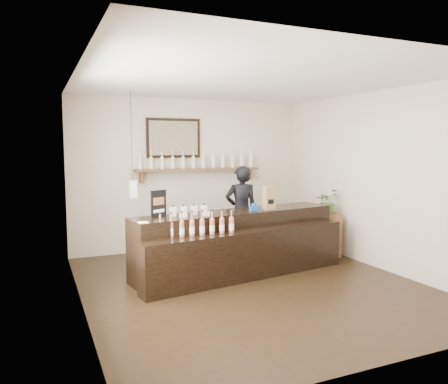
% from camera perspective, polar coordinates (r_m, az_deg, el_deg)
% --- Properties ---
extents(ground, '(5.00, 5.00, 0.00)m').
position_cam_1_polar(ground, '(6.27, 3.52, -11.96)').
color(ground, black).
rests_on(ground, ground).
extents(room_shell, '(5.00, 5.00, 5.00)m').
position_cam_1_polar(room_shell, '(5.97, 3.62, 3.79)').
color(room_shell, beige).
rests_on(room_shell, ground).
extents(back_wall_decor, '(2.66, 0.96, 1.69)m').
position_cam_1_polar(back_wall_decor, '(8.10, -5.03, 4.73)').
color(back_wall_decor, brown).
rests_on(back_wall_decor, ground).
extents(counter, '(3.41, 1.38, 1.10)m').
position_cam_1_polar(counter, '(6.69, 2.09, -6.87)').
color(counter, black).
rests_on(counter, ground).
extents(promo_sign, '(0.25, 0.13, 0.37)m').
position_cam_1_polar(promo_sign, '(6.25, -8.55, -1.47)').
color(promo_sign, black).
rests_on(promo_sign, counter).
extents(paper_bag, '(0.18, 0.14, 0.37)m').
position_cam_1_polar(paper_bag, '(6.90, 5.88, -0.76)').
color(paper_bag, '#946E47').
rests_on(paper_bag, counter).
extents(tape_dispenser, '(0.15, 0.08, 0.12)m').
position_cam_1_polar(tape_dispenser, '(6.76, 3.95, -2.07)').
color(tape_dispenser, '#16509D').
rests_on(tape_dispenser, counter).
extents(side_cabinet, '(0.49, 0.59, 0.75)m').
position_cam_1_polar(side_cabinet, '(8.01, 13.22, -5.38)').
color(side_cabinet, brown).
rests_on(side_cabinet, ground).
extents(potted_plant, '(0.47, 0.43, 0.43)m').
position_cam_1_polar(potted_plant, '(7.91, 13.32, -1.18)').
color(potted_plant, '#406D2B').
rests_on(potted_plant, side_cabinet).
extents(shopkeeper, '(0.72, 0.53, 1.80)m').
position_cam_1_polar(shopkeeper, '(7.68, 2.27, -1.72)').
color(shopkeeper, black).
rests_on(shopkeeper, ground).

